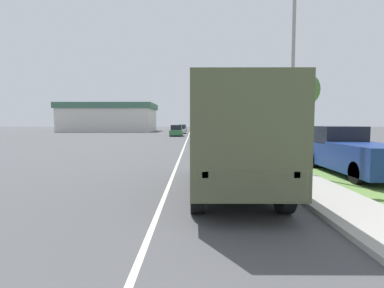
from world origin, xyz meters
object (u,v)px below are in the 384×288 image
object	(u,v)px
car_fourth_ahead	(181,130)
lamp_post	(289,50)
car_nearest_ahead	(209,144)
car_second_ahead	(204,135)
pickup_truck	(350,152)
car_third_ahead	(176,131)
military_truck	(230,136)
car_farthest_ahead	(183,128)

from	to	relation	value
car_fourth_ahead	lamp_post	world-z (taller)	lamp_post
car_nearest_ahead	car_second_ahead	distance (m)	11.55
car_second_ahead	pickup_truck	world-z (taller)	pickup_truck
lamp_post	car_fourth_ahead	bearing A→B (deg)	98.15
car_nearest_ahead	car_third_ahead	distance (m)	25.26
pickup_truck	lamp_post	world-z (taller)	lamp_post
car_third_ahead	car_fourth_ahead	size ratio (longest dim) A/B	0.94
military_truck	car_third_ahead	size ratio (longest dim) A/B	1.59
car_third_ahead	lamp_post	world-z (taller)	lamp_post
military_truck	car_fourth_ahead	distance (m)	46.14
car_second_ahead	car_third_ahead	xyz separation A→B (m)	(-3.65, 13.44, -0.03)
lamp_post	car_farthest_ahead	bearing A→B (deg)	96.29
car_third_ahead	car_fourth_ahead	bearing A→B (deg)	88.71
military_truck	car_third_ahead	xyz separation A→B (m)	(-3.70, 35.71, -0.95)
car_third_ahead	car_fourth_ahead	world-z (taller)	car_third_ahead
car_second_ahead	car_fourth_ahead	xyz separation A→B (m)	(-3.42, 23.74, -0.10)
car_second_ahead	car_farthest_ahead	distance (m)	39.45
car_nearest_ahead	lamp_post	bearing A→B (deg)	-70.01
car_second_ahead	pickup_truck	size ratio (longest dim) A/B	0.71
car_farthest_ahead	car_second_ahead	bearing A→B (deg)	-84.58
military_truck	lamp_post	world-z (taller)	lamp_post
car_farthest_ahead	military_truck	bearing A→B (deg)	-86.49
car_farthest_ahead	pickup_truck	distance (m)	58.99
car_nearest_ahead	car_fourth_ahead	distance (m)	35.45
car_nearest_ahead	car_third_ahead	size ratio (longest dim) A/B	1.03
car_farthest_ahead	lamp_post	bearing A→B (deg)	-83.71
car_second_ahead	car_farthest_ahead	xyz separation A→B (m)	(-3.72, 39.27, -0.09)
car_second_ahead	car_farthest_ahead	world-z (taller)	car_second_ahead
military_truck	car_farthest_ahead	bearing A→B (deg)	93.51
car_fourth_ahead	car_farthest_ahead	world-z (taller)	car_farthest_ahead
car_nearest_ahead	lamp_post	world-z (taller)	lamp_post
pickup_truck	car_third_ahead	bearing A→B (deg)	105.39
car_second_ahead	military_truck	bearing A→B (deg)	-89.88
military_truck	car_second_ahead	size ratio (longest dim) A/B	1.77
lamp_post	car_nearest_ahead	bearing A→B (deg)	109.99
car_third_ahead	car_farthest_ahead	size ratio (longest dim) A/B	0.90
car_fourth_ahead	pickup_truck	distance (m)	43.63
car_farthest_ahead	car_third_ahead	bearing A→B (deg)	-89.84
car_fourth_ahead	car_second_ahead	bearing A→B (deg)	-81.80
car_third_ahead	pickup_truck	bearing A→B (deg)	-74.61
car_second_ahead	lamp_post	size ratio (longest dim) A/B	0.48
car_fourth_ahead	car_third_ahead	bearing A→B (deg)	-91.29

